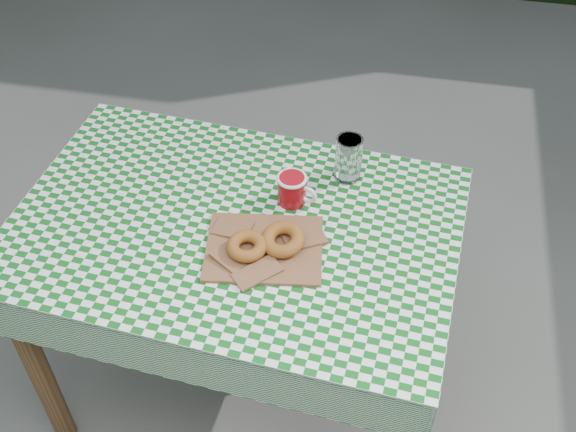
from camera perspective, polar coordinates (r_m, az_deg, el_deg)
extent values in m
plane|color=#4D4D48|center=(2.32, -2.83, -14.57)|extent=(60.00, 60.00, 0.00)
cube|color=#55341D|center=(2.03, -3.84, -8.23)|extent=(1.14, 0.81, 0.75)
cube|color=#0D5718|center=(1.74, -4.43, -0.74)|extent=(1.16, 0.83, 0.01)
cube|color=brown|center=(1.67, -1.96, -2.57)|extent=(0.30, 0.26, 0.01)
torus|color=brown|center=(1.65, -3.38, -2.47)|extent=(0.12, 0.12, 0.03)
torus|color=#8F591D|center=(1.66, -0.43, -1.92)|extent=(0.15, 0.15, 0.03)
cylinder|color=silver|center=(1.83, 4.94, 4.69)|extent=(0.09, 0.09, 0.13)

